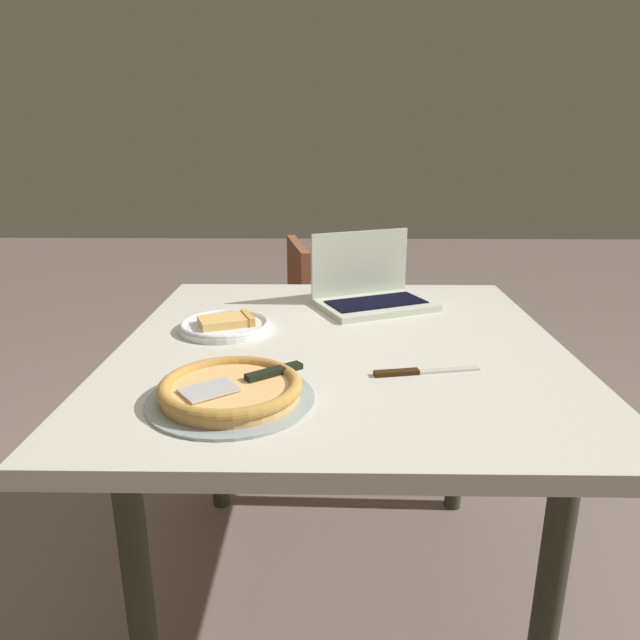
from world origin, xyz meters
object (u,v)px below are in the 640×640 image
(dining_table, at_px, (341,373))
(pizza_tray, at_px, (231,390))
(table_knife, at_px, (416,372))
(chair_near, at_px, (267,325))
(pizza_plate, at_px, (225,325))
(laptop, at_px, (371,291))

(dining_table, height_order, pizza_tray, pizza_tray)
(pizza_tray, height_order, table_knife, pizza_tray)
(dining_table, xyz_separation_m, chair_near, (0.97, 0.29, -0.19))
(pizza_plate, bearing_deg, laptop, -58.98)
(laptop, bearing_deg, dining_table, 163.92)
(laptop, distance_m, pizza_tray, 0.73)
(laptop, bearing_deg, pizza_tray, 154.76)
(dining_table, height_order, pizza_plate, pizza_plate)
(laptop, bearing_deg, pizza_plate, 121.02)
(pizza_tray, bearing_deg, pizza_plate, 11.26)
(pizza_plate, bearing_deg, pizza_tray, -168.74)
(laptop, height_order, chair_near, laptop)
(pizza_plate, xyz_separation_m, chair_near, (0.88, -0.01, -0.29))
(table_knife, bearing_deg, chair_near, 21.01)
(pizza_plate, distance_m, pizza_tray, 0.43)
(table_knife, distance_m, chair_near, 1.28)
(laptop, height_order, pizza_tray, laptop)
(dining_table, height_order, chair_near, chair_near)
(laptop, xyz_separation_m, pizza_tray, (-0.66, 0.31, -0.02))
(laptop, distance_m, pizza_plate, 0.46)
(dining_table, distance_m, pizza_tray, 0.41)
(dining_table, distance_m, table_knife, 0.26)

